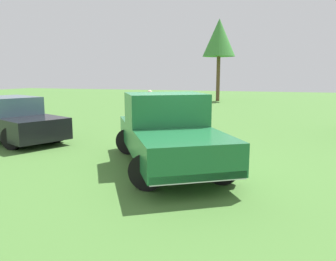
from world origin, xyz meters
The scene contains 5 objects.
ground_plane centered at (0.00, 0.00, 0.00)m, with size 80.00×80.00×0.00m, color #477533.
pickup_truck centered at (0.09, 0.15, 0.91)m, with size 4.14×5.07×1.78m.
sedan_near centered at (6.29, -1.30, 0.69)m, with size 5.01×3.44×1.49m.
person_bystander centered at (2.77, -5.39, 0.90)m, with size 0.42×0.42×1.60m.
tree_back_left centered at (2.70, -21.10, 5.36)m, with size 2.79×2.79×6.99m.
Camera 1 is at (-2.51, 7.67, 2.22)m, focal length 35.04 mm.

